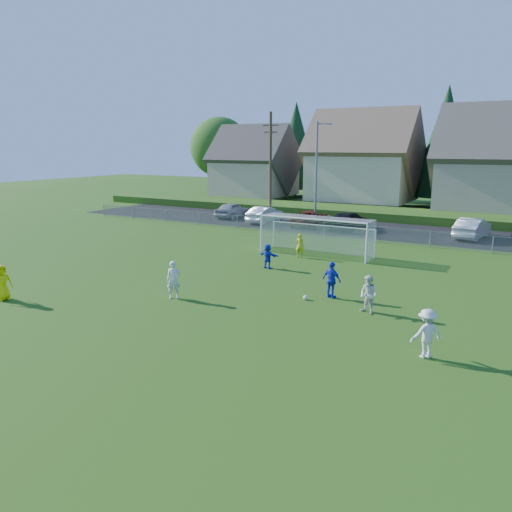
% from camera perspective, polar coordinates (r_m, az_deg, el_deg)
% --- Properties ---
extents(ground, '(160.00, 160.00, 0.00)m').
position_cam_1_polar(ground, '(20.04, -11.69, -8.21)').
color(ground, '#193D0C').
rests_on(ground, ground).
extents(asphalt_lot, '(60.00, 60.00, 0.00)m').
position_cam_1_polar(asphalt_lot, '(43.81, 12.93, 2.99)').
color(asphalt_lot, black).
rests_on(asphalt_lot, ground).
extents(grass_embankment, '(70.00, 6.00, 0.80)m').
position_cam_1_polar(grass_embankment, '(50.90, 15.50, 4.59)').
color(grass_embankment, '#1E420F').
rests_on(grass_embankment, ground).
extents(soccer_ball, '(0.22, 0.22, 0.22)m').
position_cam_1_polar(soccer_ball, '(23.32, 5.67, -4.75)').
color(soccer_ball, white).
rests_on(soccer_ball, ground).
extents(referee, '(0.75, 0.93, 1.66)m').
position_cam_1_polar(referee, '(25.78, -27.00, -2.74)').
color(referee, '#FFEA05').
rests_on(referee, ground).
extents(player_white_a, '(0.77, 0.73, 1.78)m').
position_cam_1_polar(player_white_a, '(23.54, -9.39, -2.71)').
color(player_white_a, silver).
rests_on(player_white_a, ground).
extents(player_white_b, '(0.98, 0.89, 1.65)m').
position_cam_1_polar(player_white_b, '(21.72, 12.73, -4.34)').
color(player_white_b, silver).
rests_on(player_white_b, ground).
extents(player_white_c, '(1.24, 1.20, 1.70)m').
position_cam_1_polar(player_white_c, '(17.83, 18.91, -8.37)').
color(player_white_c, silver).
rests_on(player_white_c, ground).
extents(player_blue_a, '(1.10, 0.70, 1.74)m').
position_cam_1_polar(player_blue_a, '(23.57, 8.65, -2.72)').
color(player_blue_a, '#152AC5').
rests_on(player_blue_a, ground).
extents(player_blue_b, '(1.38, 0.62, 1.44)m').
position_cam_1_polar(player_blue_b, '(28.99, 1.35, -0.02)').
color(player_blue_b, '#152AC5').
rests_on(player_blue_b, ground).
extents(goalkeeper, '(0.60, 0.42, 1.55)m').
position_cam_1_polar(goalkeeper, '(31.96, 5.03, 1.21)').
color(goalkeeper, '#B9CA17').
rests_on(goalkeeper, ground).
extents(car_a, '(1.87, 4.49, 1.52)m').
position_cam_1_polar(car_a, '(49.80, -2.74, 5.28)').
color(car_a, '#9DA0A4').
rests_on(car_a, ground).
extents(car_b, '(1.69, 4.52, 1.48)m').
position_cam_1_polar(car_b, '(46.55, 1.02, 4.76)').
color(car_b, white).
rests_on(car_b, ground).
extents(car_c, '(2.52, 5.15, 1.41)m').
position_cam_1_polar(car_c, '(44.61, 6.33, 4.30)').
color(car_c, '#66150B').
rests_on(car_c, ground).
extents(car_d, '(2.55, 5.31, 1.49)m').
position_cam_1_polar(car_d, '(43.28, 10.57, 3.97)').
color(car_d, black).
rests_on(car_d, ground).
extents(car_f, '(2.28, 4.99, 1.59)m').
position_cam_1_polar(car_f, '(41.91, 23.47, 2.94)').
color(car_f, silver).
rests_on(car_f, ground).
extents(soccer_goal, '(7.42, 1.90, 2.50)m').
position_cam_1_polar(soccer_goal, '(32.92, 7.06, 3.00)').
color(soccer_goal, white).
rests_on(soccer_goal, ground).
extents(chainlink_fence, '(52.06, 0.06, 1.20)m').
position_cam_1_polar(chainlink_fence, '(38.55, 10.52, 2.77)').
color(chainlink_fence, gray).
rests_on(chainlink_fence, ground).
extents(streetlight, '(1.38, 0.18, 9.00)m').
position_cam_1_polar(streetlight, '(43.43, 6.96, 9.55)').
color(streetlight, slate).
rests_on(streetlight, ground).
extents(utility_pole, '(1.60, 0.26, 10.00)m').
position_cam_1_polar(utility_pole, '(46.52, 1.66, 10.20)').
color(utility_pole, '#473321').
rests_on(utility_pole, ground).
extents(houses_row, '(53.90, 11.45, 13.27)m').
position_cam_1_polar(houses_row, '(57.32, 19.83, 12.10)').
color(houses_row, tan).
rests_on(houses_row, ground).
extents(tree_row, '(65.98, 12.36, 13.80)m').
position_cam_1_polar(tree_row, '(63.66, 20.03, 11.67)').
color(tree_row, '#382616').
rests_on(tree_row, ground).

